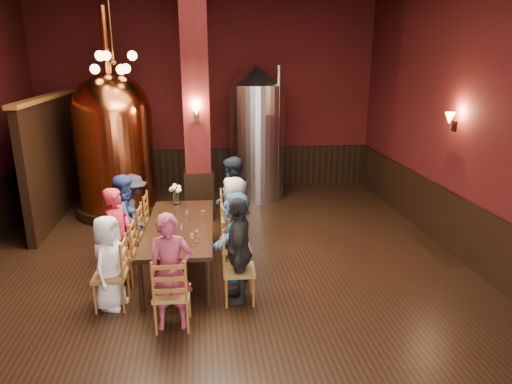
{
  "coord_description": "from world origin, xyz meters",
  "views": [
    {
      "loc": [
        -0.26,
        -6.2,
        3.25
      ],
      "look_at": [
        0.54,
        0.2,
        1.29
      ],
      "focal_mm": 32.0,
      "sensor_mm": 36.0,
      "label": 1
    }
  ],
  "objects": [
    {
      "name": "sconce_wall",
      "position": [
        3.9,
        0.8,
        2.2
      ],
      "size": [
        0.2,
        0.2,
        0.36
      ],
      "primitive_type": null,
      "rotation": [
        0.0,
        0.0,
        1.57
      ],
      "color": "black",
      "rests_on": "room"
    },
    {
      "name": "chair_5",
      "position": [
        0.23,
        0.04,
        0.46
      ],
      "size": [
        0.48,
        0.48,
        0.92
      ],
      "primitive_type": null,
      "rotation": [
        0.0,
        0.0,
        1.53
      ],
      "color": "#9B6727",
      "rests_on": "ground"
    },
    {
      "name": "chair_2",
      "position": [
        -1.45,
        0.76,
        0.46
      ],
      "size": [
        0.48,
        0.48,
        0.92
      ],
      "primitive_type": null,
      "rotation": [
        0.0,
        0.0,
        -1.61
      ],
      "color": "#9B6727",
      "rests_on": "ground"
    },
    {
      "name": "person_2",
      "position": [
        -1.45,
        0.76,
        0.74
      ],
      "size": [
        0.42,
        0.75,
        1.48
      ],
      "primitive_type": "imported",
      "rotation": [
        0.0,
        0.0,
        1.47
      ],
      "color": "navy",
      "rests_on": "ground"
    },
    {
      "name": "chair_3",
      "position": [
        -1.42,
        1.43,
        0.46
      ],
      "size": [
        0.48,
        0.48,
        0.92
      ],
      "primitive_type": null,
      "rotation": [
        0.0,
        0.0,
        -1.61
      ],
      "color": "#9B6727",
      "rests_on": "ground"
    },
    {
      "name": "wine_glass_5",
      "position": [
        -0.85,
        0.2,
        0.83
      ],
      "size": [
        0.07,
        0.07,
        0.17
      ],
      "primitive_type": null,
      "color": "white",
      "rests_on": "dining_table"
    },
    {
      "name": "person_4",
      "position": [
        0.21,
        -0.63,
        0.74
      ],
      "size": [
        0.48,
        0.91,
        1.48
      ],
      "primitive_type": "imported",
      "rotation": [
        0.0,
        0.0,
        4.57
      ],
      "color": "black",
      "rests_on": "ground"
    },
    {
      "name": "person_6",
      "position": [
        0.25,
        0.7,
        0.7
      ],
      "size": [
        0.52,
        0.73,
        1.4
      ],
      "primitive_type": "imported",
      "rotation": [
        0.0,
        0.0,
        4.59
      ],
      "color": "#B3A99E",
      "rests_on": "ground"
    },
    {
      "name": "wine_glass_0",
      "position": [
        -0.26,
        0.52,
        0.83
      ],
      "size": [
        0.07,
        0.07,
        0.17
      ],
      "primitive_type": null,
      "color": "white",
      "rests_on": "dining_table"
    },
    {
      "name": "chair_8",
      "position": [
        -0.66,
        -1.15,
        0.46
      ],
      "size": [
        0.48,
        0.48,
        0.92
      ],
      "primitive_type": null,
      "rotation": [
        0.0,
        0.0,
        3.11
      ],
      "color": "#9B6727",
      "rests_on": "ground"
    },
    {
      "name": "rose_vase",
      "position": [
        -0.7,
        1.4,
        0.99
      ],
      "size": [
        0.22,
        0.22,
        0.37
      ],
      "color": "white",
      "rests_on": "dining_table"
    },
    {
      "name": "copper_kettle",
      "position": [
        -1.98,
        3.29,
        1.5
      ],
      "size": [
        1.83,
        1.83,
        4.13
      ],
      "rotation": [
        0.0,
        0.0,
        0.2
      ],
      "color": "black",
      "rests_on": "ground"
    },
    {
      "name": "chair_6",
      "position": [
        0.25,
        0.7,
        0.46
      ],
      "size": [
        0.48,
        0.48,
        0.92
      ],
      "primitive_type": null,
      "rotation": [
        0.0,
        0.0,
        1.53
      ],
      "color": "#9B6727",
      "rests_on": "ground"
    },
    {
      "name": "wine_glass_2",
      "position": [
        -0.73,
        -0.04,
        0.83
      ],
      "size": [
        0.07,
        0.07,
        0.17
      ],
      "primitive_type": null,
      "color": "white",
      "rests_on": "dining_table"
    },
    {
      "name": "chair_4",
      "position": [
        0.21,
        -0.63,
        0.46
      ],
      "size": [
        0.48,
        0.48,
        0.92
      ],
      "primitive_type": null,
      "rotation": [
        0.0,
        0.0,
        1.53
      ],
      "color": "#9B6727",
      "rests_on": "ground"
    },
    {
      "name": "wainscot_back",
      "position": [
        0.0,
        4.96,
        0.5
      ],
      "size": [
        7.9,
        0.08,
        1.0
      ],
      "primitive_type": "cube",
      "color": "black",
      "rests_on": "ground"
    },
    {
      "name": "person_8",
      "position": [
        -0.66,
        -1.15,
        0.74
      ],
      "size": [
        0.55,
        0.37,
        1.47
      ],
      "primitive_type": "imported",
      "rotation": [
        0.0,
        0.0,
        6.31
      ],
      "color": "#98324C",
      "rests_on": "ground"
    },
    {
      "name": "room",
      "position": [
        0.0,
        0.0,
        2.25
      ],
      "size": [
        10.0,
        10.02,
        4.5
      ],
      "color": "black",
      "rests_on": "ground"
    },
    {
      "name": "wine_glass_3",
      "position": [
        -0.5,
        0.56,
        0.83
      ],
      "size": [
        0.07,
        0.07,
        0.17
      ],
      "primitive_type": null,
      "color": "white",
      "rests_on": "dining_table"
    },
    {
      "name": "person_0",
      "position": [
        -1.49,
        -0.57,
        0.64
      ],
      "size": [
        0.58,
        0.72,
        1.28
      ],
      "primitive_type": "imported",
      "rotation": [
        0.0,
        0.0,
        1.25
      ],
      "color": "white",
      "rests_on": "ground"
    },
    {
      "name": "pendant_cluster",
      "position": [
        -1.8,
        2.9,
        3.1
      ],
      "size": [
        0.9,
        0.9,
        1.7
      ],
      "primitive_type": null,
      "color": "#A57226",
      "rests_on": "room"
    },
    {
      "name": "wainscot_right",
      "position": [
        3.96,
        0.0,
        0.5
      ],
      "size": [
        0.08,
        9.9,
        1.0
      ],
      "primitive_type": "cube",
      "color": "black",
      "rests_on": "ground"
    },
    {
      "name": "person_3",
      "position": [
        -1.42,
        1.43,
        0.65
      ],
      "size": [
        0.71,
        0.95,
        1.3
      ],
      "primitive_type": "imported",
      "rotation": [
        0.0,
        0.0,
        1.87
      ],
      "color": "black",
      "rests_on": "ground"
    },
    {
      "name": "sconce_column",
      "position": [
        -0.3,
        2.5,
        2.2
      ],
      "size": [
        0.2,
        0.2,
        0.36
      ],
      "primitive_type": null,
      "rotation": [
        0.0,
        0.0,
        3.14
      ],
      "color": "black",
      "rests_on": "column"
    },
    {
      "name": "column",
      "position": [
        -0.3,
        2.8,
        2.25
      ],
      "size": [
        0.58,
        0.58,
        4.5
      ],
      "primitive_type": "cube",
      "color": "#470F12",
      "rests_on": "ground"
    },
    {
      "name": "chair_0",
      "position": [
        -1.49,
        -0.57,
        0.46
      ],
      "size": [
        0.48,
        0.48,
        0.92
      ],
      "primitive_type": null,
      "rotation": [
        0.0,
        0.0,
        -1.61
      ],
      "color": "#9B6727",
      "rests_on": "ground"
    },
    {
      "name": "steel_vessel",
      "position": [
        1.05,
        4.06,
        1.51
      ],
      "size": [
        1.45,
        1.45,
        3.02
      ],
      "rotation": [
        0.0,
        0.0,
        0.18
      ],
      "color": "#B2B2B7",
      "rests_on": "ground"
    },
    {
      "name": "dining_table",
      "position": [
        -0.61,
        0.4,
        0.69
      ],
      "size": [
        1.09,
        2.43,
        0.75
      ],
      "rotation": [
        0.0,
        0.0,
        -0.04
      ],
      "color": "black",
      "rests_on": "ground"
    },
    {
      "name": "chair_1",
      "position": [
        -1.47,
        0.1,
        0.46
      ],
      "size": [
        0.48,
        0.48,
        0.92
      ],
      "primitive_type": null,
      "rotation": [
        0.0,
        0.0,
        -1.61
      ],
      "color": "#9B6727",
      "rests_on": "ground"
    },
    {
      "name": "wine_glass_6",
      "position": [
        -0.4,
        -0.4,
        0.83
      ],
      "size": [
        0.07,
        0.07,
        0.17
      ],
      "primitive_type": null,
      "color": "white",
      "rests_on": "dining_table"
    },
    {
      "name": "person_7",
      "position": [
        0.28,
        1.37,
        0.78
      ],
      "size": [
        0.38,
        0.76,
        1.57
      ],
      "primitive_type": "imported",
      "rotation": [
        0.0,
        0.0,
        4.71
      ],
      "color": "#181E30",
      "rests_on": "ground"
    },
    {
      "name": "person_1",
      "position": [
        -1.47,
        0.1,
        0.73
      ],
      "size": [
        0.5,
        0.62,
        1.46
      ],
      "primitive_type": "imported",
      "rotation": [
        0.0,
        0.0,
        1.24
      ],
      "color": "red",
      "rests_on": "ground"
    },
    {
      "name": "partition",
      "position": [
        -3.2,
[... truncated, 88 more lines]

